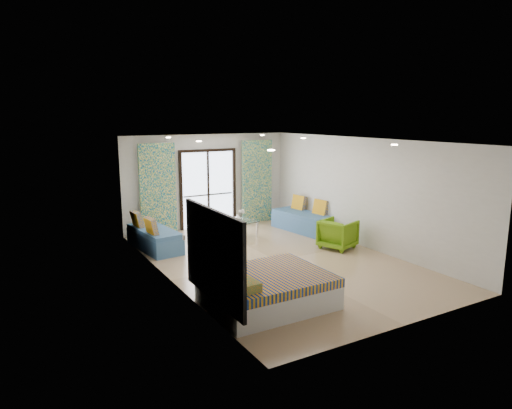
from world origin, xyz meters
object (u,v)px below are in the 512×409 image
daybed_left (154,238)px  daybed_right (303,221)px  bed (266,289)px  coffee_table (242,223)px  armchair (338,233)px

daybed_left → daybed_right: size_ratio=0.96×
bed → daybed_right: bearing=47.5°
daybed_right → bed: bearing=-139.9°
coffee_table → armchair: (1.56, -2.11, 0.00)m
daybed_left → bed: bearing=-87.8°
daybed_left → coffee_table: bearing=-8.2°
daybed_left → coffee_table: daybed_left is taller
bed → coffee_table: coffee_table is taller
daybed_left → coffee_table: size_ratio=2.38×
daybed_left → armchair: 4.52m
bed → daybed_left: 4.31m
coffee_table → armchair: armchair is taller
daybed_left → daybed_right: bearing=-10.8°
bed → armchair: armchair is taller
daybed_left → daybed_right: 4.25m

